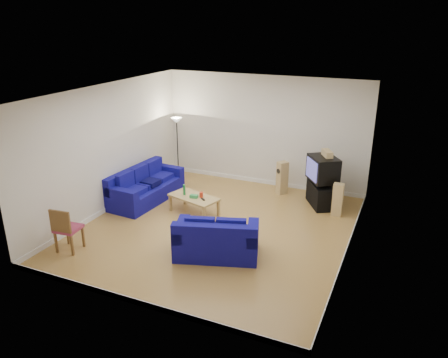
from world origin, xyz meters
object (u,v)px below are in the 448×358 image
at_px(tv_stand, 322,195).
at_px(sofa_three_seat, 145,188).
at_px(television, 323,169).
at_px(coffee_table, 194,198).
at_px(sofa_loveseat, 216,242).

bearing_deg(tv_stand, sofa_three_seat, -100.87).
bearing_deg(tv_stand, television, -57.07).
bearing_deg(tv_stand, coffee_table, -87.85).
bearing_deg(television, coffee_table, -93.35).
xyz_separation_m(sofa_three_seat, television, (4.46, 1.53, 0.70)).
bearing_deg(television, sofa_three_seat, -106.36).
height_order(sofa_three_seat, sofa_loveseat, sofa_three_seat).
bearing_deg(television, sofa_loveseat, -57.78).
bearing_deg(sofa_three_seat, coffee_table, 85.77).
relative_size(sofa_loveseat, coffee_table, 1.39).
distance_m(sofa_loveseat, coffee_table, 2.20).
relative_size(sofa_three_seat, coffee_table, 1.69).
relative_size(coffee_table, tv_stand, 1.40).
xyz_separation_m(coffee_table, television, (2.83, 1.77, 0.62)).
height_order(sofa_three_seat, television, television).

